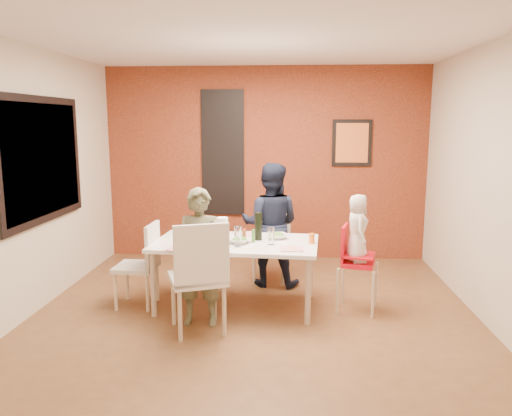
# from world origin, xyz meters

# --- Properties ---
(ground) EXTENTS (4.50, 4.50, 0.00)m
(ground) POSITION_xyz_m (0.00, 0.00, 0.00)
(ground) COLOR brown
(ground) RESTS_ON ground
(ceiling) EXTENTS (4.50, 4.50, 0.02)m
(ceiling) POSITION_xyz_m (0.00, 0.00, 2.70)
(ceiling) COLOR silver
(ceiling) RESTS_ON wall_back
(wall_back) EXTENTS (4.50, 0.02, 2.70)m
(wall_back) POSITION_xyz_m (0.00, 2.25, 1.35)
(wall_back) COLOR beige
(wall_back) RESTS_ON ground
(wall_front) EXTENTS (4.50, 0.02, 2.70)m
(wall_front) POSITION_xyz_m (0.00, -2.25, 1.35)
(wall_front) COLOR beige
(wall_front) RESTS_ON ground
(wall_left) EXTENTS (0.02, 4.50, 2.70)m
(wall_left) POSITION_xyz_m (-2.25, 0.00, 1.35)
(wall_left) COLOR beige
(wall_left) RESTS_ON ground
(wall_right) EXTENTS (0.02, 4.50, 2.70)m
(wall_right) POSITION_xyz_m (2.25, 0.00, 1.35)
(wall_right) COLOR beige
(wall_right) RESTS_ON ground
(brick_accent_wall) EXTENTS (4.50, 0.02, 2.70)m
(brick_accent_wall) POSITION_xyz_m (0.00, 2.23, 1.35)
(brick_accent_wall) COLOR maroon
(brick_accent_wall) RESTS_ON ground
(picture_window_frame) EXTENTS (0.05, 1.70, 1.30)m
(picture_window_frame) POSITION_xyz_m (-2.22, 0.20, 1.55)
(picture_window_frame) COLOR black
(picture_window_frame) RESTS_ON wall_left
(picture_window_pane) EXTENTS (0.02, 1.55, 1.15)m
(picture_window_pane) POSITION_xyz_m (-2.21, 0.20, 1.55)
(picture_window_pane) COLOR black
(picture_window_pane) RESTS_ON wall_left
(glassblock_strip) EXTENTS (0.55, 0.03, 1.70)m
(glassblock_strip) POSITION_xyz_m (-0.60, 2.21, 1.50)
(glassblock_strip) COLOR silver
(glassblock_strip) RESTS_ON wall_back
(glassblock_surround) EXTENTS (0.60, 0.03, 1.76)m
(glassblock_surround) POSITION_xyz_m (-0.60, 2.21, 1.50)
(glassblock_surround) COLOR black
(glassblock_surround) RESTS_ON wall_back
(art_print_frame) EXTENTS (0.54, 0.03, 0.64)m
(art_print_frame) POSITION_xyz_m (1.20, 2.21, 1.65)
(art_print_frame) COLOR black
(art_print_frame) RESTS_ON wall_back
(art_print_canvas) EXTENTS (0.44, 0.01, 0.54)m
(art_print_canvas) POSITION_xyz_m (1.20, 2.19, 1.65)
(art_print_canvas) COLOR orange
(art_print_canvas) RESTS_ON wall_back
(dining_table) EXTENTS (1.75, 1.06, 0.70)m
(dining_table) POSITION_xyz_m (-0.21, 0.23, 0.64)
(dining_table) COLOR white
(dining_table) RESTS_ON ground
(chair_near) EXTENTS (0.64, 0.64, 1.06)m
(chair_near) POSITION_xyz_m (-0.46, -0.51, 0.59)
(chair_near) COLOR silver
(chair_near) RESTS_ON ground
(chair_far) EXTENTS (0.48, 0.48, 0.93)m
(chair_far) POSITION_xyz_m (0.14, 1.22, 0.52)
(chair_far) COLOR silver
(chair_far) RESTS_ON ground
(chair_left) EXTENTS (0.43, 0.43, 0.89)m
(chair_left) POSITION_xyz_m (-1.18, 0.17, 0.50)
(chair_left) COLOR beige
(chair_left) RESTS_ON ground
(high_chair) EXTENTS (0.45, 0.45, 0.90)m
(high_chair) POSITION_xyz_m (1.02, 0.20, 0.54)
(high_chair) COLOR red
(high_chair) RESTS_ON ground
(child_near) EXTENTS (0.49, 0.32, 1.33)m
(child_near) POSITION_xyz_m (-0.49, -0.26, 0.66)
(child_near) COLOR brown
(child_near) RESTS_ON ground
(child_far) EXTENTS (0.78, 0.65, 1.47)m
(child_far) POSITION_xyz_m (0.13, 0.98, 0.73)
(child_far) COLOR black
(child_far) RESTS_ON ground
(toddler) EXTENTS (0.24, 0.35, 0.69)m
(toddler) POSITION_xyz_m (1.04, 0.19, 0.87)
(toddler) COLOR silver
(toddler) RESTS_ON high_chair
(plate_near_left) EXTENTS (0.28, 0.28, 0.01)m
(plate_near_left) POSITION_xyz_m (-0.71, -0.12, 0.71)
(plate_near_left) COLOR white
(plate_near_left) RESTS_ON dining_table
(plate_far_mid) EXTENTS (0.27, 0.27, 0.01)m
(plate_far_mid) POSITION_xyz_m (-0.14, 0.56, 0.71)
(plate_far_mid) COLOR white
(plate_far_mid) RESTS_ON dining_table
(plate_near_right) EXTENTS (0.23, 0.23, 0.01)m
(plate_near_right) POSITION_xyz_m (0.38, -0.06, 0.71)
(plate_near_right) COLOR white
(plate_near_right) RESTS_ON dining_table
(plate_far_left) EXTENTS (0.32, 0.32, 0.01)m
(plate_far_left) POSITION_xyz_m (-0.72, 0.55, 0.71)
(plate_far_left) COLOR white
(plate_far_left) RESTS_ON dining_table
(salad_bowl_a) EXTENTS (0.26, 0.26, 0.05)m
(salad_bowl_a) POSITION_xyz_m (-0.16, 0.17, 0.73)
(salad_bowl_a) COLOR white
(salad_bowl_a) RESTS_ON dining_table
(salad_bowl_b) EXTENTS (0.28, 0.28, 0.05)m
(salad_bowl_b) POSITION_xyz_m (0.22, 0.39, 0.73)
(salad_bowl_b) COLOR white
(salad_bowl_b) RESTS_ON dining_table
(wine_bottle) EXTENTS (0.08, 0.08, 0.29)m
(wine_bottle) POSITION_xyz_m (0.02, 0.31, 0.85)
(wine_bottle) COLOR black
(wine_bottle) RESTS_ON dining_table
(wine_glass_a) EXTENTS (0.07, 0.07, 0.21)m
(wine_glass_a) POSITION_xyz_m (-0.16, 0.02, 0.81)
(wine_glass_a) COLOR white
(wine_glass_a) RESTS_ON dining_table
(wine_glass_b) EXTENTS (0.06, 0.06, 0.18)m
(wine_glass_b) POSITION_xyz_m (0.16, 0.13, 0.79)
(wine_glass_b) COLOR white
(wine_glass_b) RESTS_ON dining_table
(paper_towel_roll) EXTENTS (0.12, 0.12, 0.27)m
(paper_towel_roll) POSITION_xyz_m (-0.34, 0.16, 0.84)
(paper_towel_roll) COLOR white
(paper_towel_roll) RESTS_ON dining_table
(condiment_red) EXTENTS (0.03, 0.03, 0.13)m
(condiment_red) POSITION_xyz_m (-0.12, 0.24, 0.77)
(condiment_red) COLOR red
(condiment_red) RESTS_ON dining_table
(condiment_green) EXTENTS (0.03, 0.03, 0.13)m
(condiment_green) POSITION_xyz_m (-0.02, 0.21, 0.77)
(condiment_green) COLOR #3C7C29
(condiment_green) RESTS_ON dining_table
(condiment_brown) EXTENTS (0.03, 0.03, 0.13)m
(condiment_brown) POSITION_xyz_m (-0.12, 0.20, 0.77)
(condiment_brown) COLOR brown
(condiment_brown) RESTS_ON dining_table
(sippy_cup) EXTENTS (0.06, 0.06, 0.10)m
(sippy_cup) POSITION_xyz_m (0.58, 0.20, 0.76)
(sippy_cup) COLOR orange
(sippy_cup) RESTS_ON dining_table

